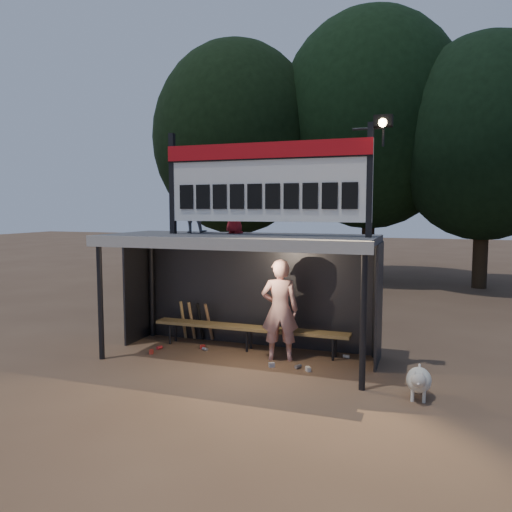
# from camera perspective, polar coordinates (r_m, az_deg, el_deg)

# --- Properties ---
(ground) EXTENTS (80.00, 80.00, 0.00)m
(ground) POSITION_cam_1_polar(r_m,az_deg,el_deg) (9.58, -1.96, -11.57)
(ground) COLOR brown
(ground) RESTS_ON ground
(player) EXTENTS (0.78, 0.61, 1.89)m
(player) POSITION_cam_1_polar(r_m,az_deg,el_deg) (9.25, 2.74, -6.16)
(player) COLOR white
(player) RESTS_ON ground
(child_a) EXTENTS (0.57, 0.47, 1.11)m
(child_a) POSITION_cam_1_polar(r_m,az_deg,el_deg) (10.01, -7.11, 5.82)
(child_a) COLOR slate
(child_a) RESTS_ON dugout_shelter
(child_b) EXTENTS (0.54, 0.48, 0.92)m
(child_b) POSITION_cam_1_polar(r_m,az_deg,el_deg) (9.71, -2.45, 5.32)
(child_b) COLOR maroon
(child_b) RESTS_ON dugout_shelter
(dugout_shelter) EXTENTS (5.10, 2.08, 2.32)m
(dugout_shelter) POSITION_cam_1_polar(r_m,az_deg,el_deg) (9.44, -1.46, -0.37)
(dugout_shelter) COLOR #424245
(dugout_shelter) RESTS_ON ground
(scoreboard_assembly) EXTENTS (4.10, 0.27, 1.99)m
(scoreboard_assembly) POSITION_cam_1_polar(r_m,az_deg,el_deg) (8.98, 1.31, 8.77)
(scoreboard_assembly) COLOR black
(scoreboard_assembly) RESTS_ON dugout_shelter
(bench) EXTENTS (4.00, 0.35, 0.48)m
(bench) POSITION_cam_1_polar(r_m,az_deg,el_deg) (9.96, -0.81, -8.31)
(bench) COLOR olive
(bench) RESTS_ON ground
(tree_left) EXTENTS (6.46, 6.46, 9.27)m
(tree_left) POSITION_cam_1_polar(r_m,az_deg,el_deg) (20.11, -2.30, 13.23)
(tree_left) COLOR #312215
(tree_left) RESTS_ON ground
(tree_mid) EXTENTS (7.22, 7.22, 10.36)m
(tree_mid) POSITION_cam_1_polar(r_m,az_deg,el_deg) (20.44, 12.95, 14.82)
(tree_mid) COLOR black
(tree_mid) RESTS_ON ground
(tree_right) EXTENTS (6.08, 6.08, 8.72)m
(tree_right) POSITION_cam_1_polar(r_m,az_deg,el_deg) (19.25, 24.73, 12.11)
(tree_right) COLOR #302315
(tree_right) RESTS_ON ground
(dog) EXTENTS (0.36, 0.81, 0.49)m
(dog) POSITION_cam_1_polar(r_m,az_deg,el_deg) (7.96, 18.11, -13.34)
(dog) COLOR silver
(dog) RESTS_ON ground
(bats) EXTENTS (0.68, 0.35, 0.84)m
(bats) POSITION_cam_1_polar(r_m,az_deg,el_deg) (10.70, -6.88, -7.39)
(bats) COLOR #A4814C
(bats) RESTS_ON ground
(litter) EXTENTS (3.73, 1.08, 0.08)m
(litter) POSITION_cam_1_polar(r_m,az_deg,el_deg) (9.57, -1.88, -11.36)
(litter) COLOR #A21F1B
(litter) RESTS_ON ground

